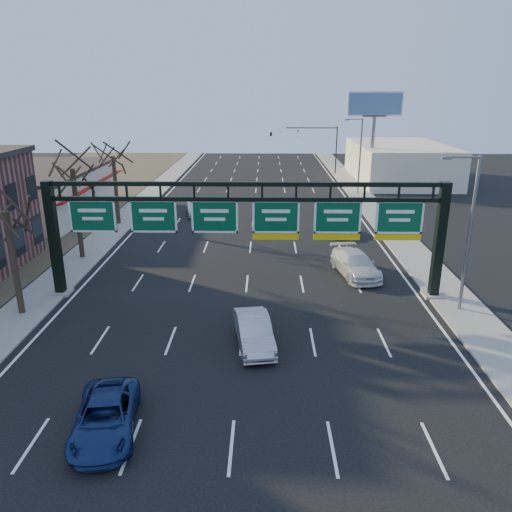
{
  "coord_description": "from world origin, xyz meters",
  "views": [
    {
      "loc": [
        1.17,
        -20.94,
        12.38
      ],
      "look_at": [
        0.67,
        6.26,
        3.2
      ],
      "focal_mm": 35.0,
      "sensor_mm": 36.0,
      "label": 1
    }
  ],
  "objects_px": {
    "sign_gantry": "(248,224)",
    "car_silver_sedan": "(254,332)",
    "car_blue_suv": "(105,417)",
    "car_white_wagon": "(355,264)"
  },
  "relations": [
    {
      "from": "car_blue_suv",
      "to": "car_silver_sedan",
      "type": "bearing_deg",
      "value": 42.76
    },
    {
      "from": "sign_gantry",
      "to": "car_silver_sedan",
      "type": "distance_m",
      "value": 7.52
    },
    {
      "from": "sign_gantry",
      "to": "car_blue_suv",
      "type": "height_order",
      "value": "sign_gantry"
    },
    {
      "from": "sign_gantry",
      "to": "car_silver_sedan",
      "type": "bearing_deg",
      "value": -85.57
    },
    {
      "from": "sign_gantry",
      "to": "car_white_wagon",
      "type": "distance_m",
      "value": 9.07
    },
    {
      "from": "car_blue_suv",
      "to": "car_silver_sedan",
      "type": "relative_size",
      "value": 1.04
    },
    {
      "from": "car_blue_suv",
      "to": "car_silver_sedan",
      "type": "distance_m",
      "value": 8.73
    },
    {
      "from": "car_blue_suv",
      "to": "car_silver_sedan",
      "type": "xyz_separation_m",
      "value": [
        5.43,
        6.83,
        0.1
      ]
    },
    {
      "from": "car_silver_sedan",
      "to": "sign_gantry",
      "type": "bearing_deg",
      "value": 85.1
    },
    {
      "from": "sign_gantry",
      "to": "car_blue_suv",
      "type": "relative_size",
      "value": 5.11
    }
  ]
}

